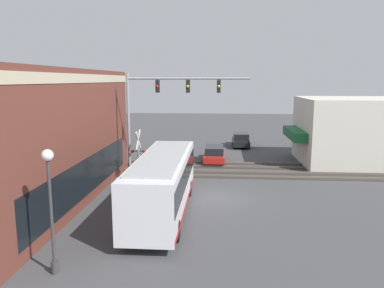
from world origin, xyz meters
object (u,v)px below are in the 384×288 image
city_bus (163,181)px  parked_car_red (214,154)px  pedestrian_at_crossing (143,169)px  streetlamp (50,201)px  crossing_signal (139,151)px  parked_car_black (241,140)px

city_bus → parked_car_red: bearing=-10.8°
city_bus → pedestrian_at_crossing: bearing=20.4°
city_bus → parked_car_red: (13.60, -2.60, -1.15)m
streetlamp → crossing_signal: bearing=-1.9°
streetlamp → pedestrian_at_crossing: bearing=-2.6°
streetlamp → pedestrian_at_crossing: streetlamp is taller
city_bus → crossing_signal: bearing=23.7°
parked_car_black → crossing_signal: bearing=152.3°
streetlamp → parked_car_red: bearing=-15.7°
crossing_signal → streetlamp: streetlamp is taller
crossing_signal → parked_car_red: 9.28m
parked_car_red → pedestrian_at_crossing: bearing=142.9°
city_bus → pedestrian_at_crossing: size_ratio=6.53×
parked_car_red → pedestrian_at_crossing: size_ratio=2.93×
streetlamp → parked_car_black: 29.81m
crossing_signal → pedestrian_at_crossing: 1.59m
streetlamp → pedestrian_at_crossing: (13.66, -0.62, -2.05)m
parked_car_red → parked_car_black: bearing=-19.3°
streetlamp → parked_car_red: streetlamp is taller
crossing_signal → parked_car_black: bearing=-27.7°
parked_car_black → city_bus: bearing=166.0°
parked_car_red → pedestrian_at_crossing: (-6.80, 5.13, 0.18)m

